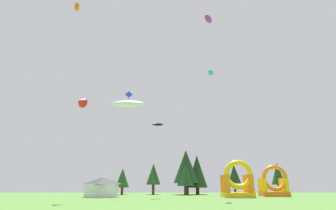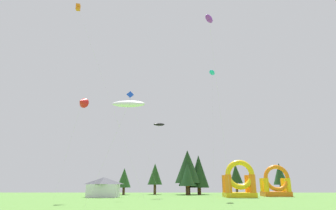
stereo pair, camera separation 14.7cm
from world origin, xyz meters
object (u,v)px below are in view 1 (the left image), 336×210
kite_white_parafoil (129,104)px  kite_purple_parafoil (209,19)px  kite_orange_box (78,8)px  inflatable_blue_arch (239,183)px  kite_cyan_parafoil (212,73)px  kite_black_parafoil (159,124)px  kite_red_delta (82,102)px  kite_blue_diamond (130,96)px  inflatable_yellow_castle (275,185)px  festival_tent (103,187)px

kite_white_parafoil → kite_purple_parafoil: (9.10, 4.24, 12.36)m
kite_orange_box → inflatable_blue_arch: 42.39m
kite_orange_box → kite_cyan_parafoil: bearing=33.4°
kite_black_parafoil → kite_white_parafoil: (-1.86, -29.33, -4.10)m
kite_red_delta → kite_cyan_parafoil: 24.69m
kite_black_parafoil → kite_white_parafoil: kite_black_parafoil is taller
kite_blue_diamond → inflatable_yellow_castle: size_ratio=3.02×
kite_black_parafoil → festival_tent: kite_black_parafoil is taller
festival_tent → kite_orange_box: bearing=-90.9°
kite_blue_diamond → kite_cyan_parafoil: bearing=-2.1°
kite_blue_diamond → festival_tent: bearing=129.9°
kite_cyan_parafoil → inflatable_blue_arch: size_ratio=3.34×
kite_black_parafoil → kite_purple_parafoil: 27.39m
kite_blue_diamond → inflatable_blue_arch: size_ratio=2.73×
kite_black_parafoil → kite_red_delta: kite_red_delta is taller
kite_red_delta → kite_orange_box: bearing=-85.1°
kite_red_delta → kite_blue_diamond: kite_blue_diamond is taller
kite_purple_parafoil → kite_blue_diamond: kite_purple_parafoil is taller
kite_blue_diamond → inflatable_blue_arch: (21.11, 6.34, -15.98)m
kite_white_parafoil → inflatable_yellow_castle: size_ratio=1.68×
kite_red_delta → inflatable_yellow_castle: 42.76m
inflatable_blue_arch → kite_white_parafoil: bearing=-120.6°
kite_cyan_parafoil → kite_orange_box: bearing=-146.6°
kite_black_parafoil → inflatable_blue_arch: size_ratio=2.12×
kite_cyan_parafoil → kite_white_parafoil: bearing=-118.0°
inflatable_blue_arch → inflatable_yellow_castle: inflatable_blue_arch is taller
kite_orange_box → inflatable_yellow_castle: 50.59m
kite_red_delta → kite_cyan_parafoil: (22.21, 7.28, 7.98)m
kite_cyan_parafoil → inflatable_blue_arch: kite_cyan_parafoil is taller
kite_blue_diamond → inflatable_yellow_castle: bearing=19.5°
kite_black_parafoil → kite_orange_box: bearing=-118.6°
festival_tent → kite_white_parafoil: bearing=-73.4°
kite_black_parafoil → inflatable_blue_arch: kite_black_parafoil is taller
inflatable_blue_arch → inflatable_yellow_castle: size_ratio=1.11×
kite_red_delta → inflatable_blue_arch: 33.51m
kite_orange_box → festival_tent: size_ratio=4.91×
kite_orange_box → kite_purple_parafoil: (18.47, -4.54, -4.87)m
kite_orange_box → kite_red_delta: size_ratio=1.76×
kite_red_delta → kite_blue_diamond: (6.54, 7.85, 3.45)m
kite_purple_parafoil → kite_black_parafoil: bearing=106.1°
inflatable_yellow_castle → festival_tent: bearing=-173.8°
kite_orange_box → inflatable_blue_arch: bearing=38.0°
inflatable_blue_arch → festival_tent: 26.74m
kite_white_parafoil → kite_cyan_parafoil: bearing=62.0°
kite_black_parafoil → inflatable_yellow_castle: (24.55, 4.85, -12.05)m
kite_blue_diamond → inflatable_blue_arch: kite_blue_diamond is taller
kite_red_delta → kite_purple_parafoil: bearing=-31.1°
kite_purple_parafoil → kite_cyan_parafoil: (3.14, 18.79, 0.55)m
kite_purple_parafoil → inflatable_yellow_castle: bearing=60.0°
kite_purple_parafoil → inflatable_yellow_castle: kite_purple_parafoil is taller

